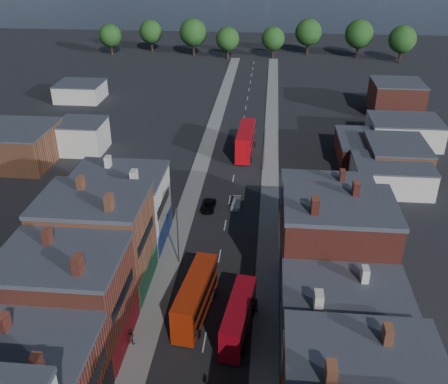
% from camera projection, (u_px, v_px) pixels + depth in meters
% --- Properties ---
extents(pavement_west, '(3.00, 200.00, 0.12)m').
position_uv_depth(pavement_west, '(192.00, 192.00, 83.75)').
color(pavement_west, gray).
rests_on(pavement_west, ground).
extents(pavement_east, '(3.00, 200.00, 0.12)m').
position_uv_depth(pavement_east, '(270.00, 195.00, 82.67)').
color(pavement_east, gray).
rests_on(pavement_east, ground).
extents(lamp_post_2, '(0.25, 0.70, 8.12)m').
position_uv_depth(lamp_post_2, '(178.00, 233.00, 63.85)').
color(lamp_post_2, slate).
rests_on(lamp_post_2, ground).
extents(lamp_post_3, '(0.25, 0.70, 8.12)m').
position_uv_depth(lamp_post_3, '(264.00, 146.00, 89.43)').
color(lamp_post_3, slate).
rests_on(lamp_post_3, ground).
extents(bus_0, '(3.86, 11.23, 4.75)m').
position_uv_depth(bus_0, '(196.00, 297.00, 55.96)').
color(bus_0, '#B4280A').
rests_on(bus_0, ground).
extents(bus_1, '(3.42, 9.94, 4.21)m').
position_uv_depth(bus_1, '(238.00, 317.00, 53.43)').
color(bus_1, '#9E0916').
rests_on(bus_1, ground).
extents(bus_2, '(3.50, 12.44, 5.33)m').
position_uv_depth(bus_2, '(246.00, 141.00, 96.79)').
color(bus_2, '#BB080F').
rests_on(bus_2, ground).
extents(car_2, '(2.14, 4.41, 1.21)m').
position_uv_depth(car_2, '(208.00, 206.00, 78.46)').
color(car_2, black).
rests_on(car_2, ground).
extents(car_3, '(1.66, 3.81, 1.09)m').
position_uv_depth(car_3, '(236.00, 203.00, 79.27)').
color(car_3, white).
rests_on(car_3, ground).
extents(ped_1, '(0.98, 0.71, 1.82)m').
position_uv_depth(ped_1, '(131.00, 336.00, 52.61)').
color(ped_1, '#401F19').
rests_on(ped_1, pavement_west).
extents(ped_3, '(0.50, 1.09, 1.86)m').
position_uv_depth(ped_3, '(256.00, 305.00, 56.97)').
color(ped_3, '#5C574E').
rests_on(ped_3, pavement_east).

